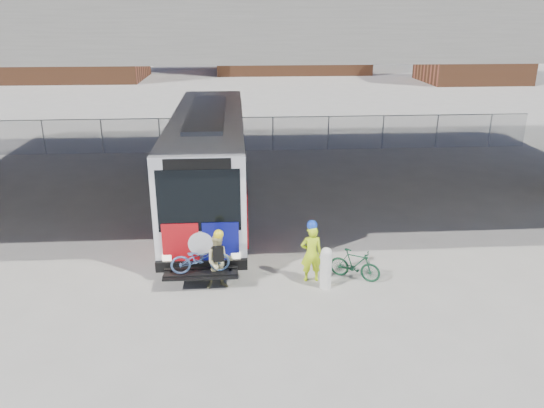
{
  "coord_description": "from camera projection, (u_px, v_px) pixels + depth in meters",
  "views": [
    {
      "loc": [
        -0.95,
        -15.89,
        7.13
      ],
      "look_at": [
        0.08,
        -0.81,
        1.6
      ],
      "focal_mm": 35.0,
      "sensor_mm": 36.0,
      "label": 1
    }
  ],
  "objects": [
    {
      "name": "ground",
      "position": [
        268.0,
        241.0,
        17.4
      ],
      "size": [
        160.0,
        160.0,
        0.0
      ],
      "primitive_type": "plane",
      "color": "#9E9991",
      "rests_on": "ground"
    },
    {
      "name": "bollard",
      "position": [
        326.0,
        266.0,
        14.28
      ],
      "size": [
        0.31,
        0.31,
        1.19
      ],
      "color": "white",
      "rests_on": "ground"
    },
    {
      "name": "bus",
      "position": [
        209.0,
        152.0,
        19.91
      ],
      "size": [
        2.67,
        12.91,
        3.69
      ],
      "color": "silver",
      "rests_on": "ground"
    },
    {
      "name": "cyclist_tan",
      "position": [
        220.0,
        261.0,
        14.23
      ],
      "size": [
        0.82,
        0.67,
        1.71
      ],
      "rotation": [
        0.0,
        0.0,
        0.12
      ],
      "color": "#D6CB89",
      "rests_on": "ground"
    },
    {
      "name": "bike_parked",
      "position": [
        355.0,
        265.0,
        14.82
      ],
      "size": [
        1.49,
        1.08,
        0.88
      ],
      "primitive_type": "imported",
      "rotation": [
        0.0,
        0.0,
        1.06
      ],
      "color": "#15432A",
      "rests_on": "ground"
    },
    {
      "name": "chainlink_fence",
      "position": [
        254.0,
        125.0,
        28.15
      ],
      "size": [
        30.0,
        0.06,
        30.0
      ],
      "color": "gray",
      "rests_on": "ground"
    },
    {
      "name": "cyclist_hivis",
      "position": [
        311.0,
        252.0,
        14.59
      ],
      "size": [
        0.62,
        0.43,
        1.81
      ],
      "rotation": [
        0.0,
        0.0,
        3.19
      ],
      "color": "#D1FB1A",
      "rests_on": "ground"
    },
    {
      "name": "overpass",
      "position": [
        261.0,
        28.0,
        18.9
      ],
      "size": [
        40.0,
        16.0,
        7.95
      ],
      "color": "#605E59",
      "rests_on": "ground"
    },
    {
      "name": "brick_buildings",
      "position": [
        253.0,
        26.0,
        60.8
      ],
      "size": [
        54.0,
        22.0,
        12.0
      ],
      "color": "brown",
      "rests_on": "ground"
    }
  ]
}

